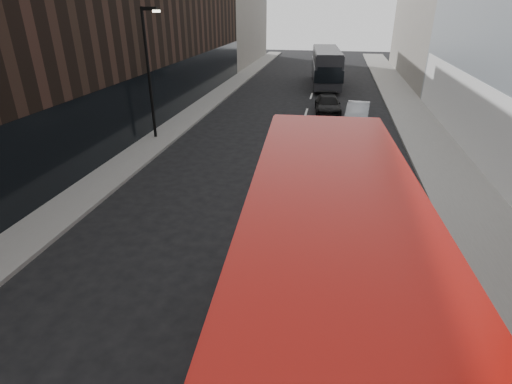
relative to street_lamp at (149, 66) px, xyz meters
The scene contains 10 objects.
sidewalk_right 17.69m from the street_lamp, 24.00° to the left, with size 3.00×80.00×0.15m, color slate.
sidewalk_left 8.12m from the street_lamp, 88.20° to the left, with size 2.00×80.00×0.15m, color slate.
building_left_mid 12.76m from the street_lamp, 105.29° to the left, with size 5.00×24.00×14.00m, color black.
building_left_far 34.24m from the street_lamp, 95.51° to the left, with size 5.00×20.00×13.00m, color slate.
street_lamp is the anchor object (origin of this frame).
red_bus 19.98m from the street_lamp, 58.85° to the right, with size 3.53×11.96×4.77m.
grey_bus 21.36m from the street_lamp, 64.36° to the left, with size 3.35×10.72×3.41m.
car_a 12.04m from the street_lamp, ahead, with size 1.86×4.62×1.57m, color black.
car_b 13.53m from the street_lamp, 25.93° to the left, with size 1.44×4.13×1.36m, color gray.
car_c 13.16m from the street_lamp, 39.77° to the left, with size 1.78×4.38×1.27m, color black.
Camera 1 is at (1.83, -3.28, 7.27)m, focal length 28.00 mm.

